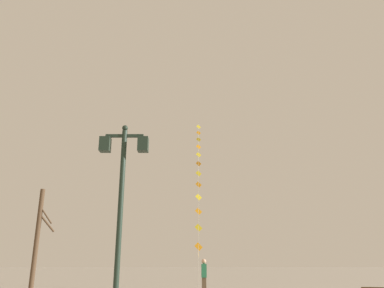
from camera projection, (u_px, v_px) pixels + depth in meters
twin_lantern_lamp_post at (123, 183)px, 9.81m from camera, size 1.32×0.28×5.23m
kite_train at (199, 174)px, 30.27m from camera, size 0.83×18.51×15.90m
kite_flyer at (205, 277)px, 17.33m from camera, size 0.24×0.60×1.71m
bare_tree at (38, 241)px, 16.48m from camera, size 0.85×0.77×4.79m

